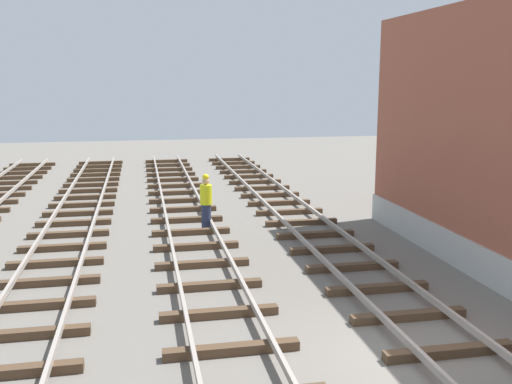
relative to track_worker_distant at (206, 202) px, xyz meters
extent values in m
plane|color=slate|center=(2.60, -9.94, -0.93)|extent=(80.00, 80.00, 0.00)
cube|color=#4C3826|center=(3.27, -9.94, -0.84)|extent=(2.50, 0.24, 0.18)
cube|color=#4C3826|center=(3.27, -8.30, -0.84)|extent=(2.50, 0.24, 0.18)
cube|color=#4C3826|center=(3.27, -6.66, -0.84)|extent=(2.50, 0.24, 0.18)
cube|color=#4C3826|center=(3.27, -5.01, -0.84)|extent=(2.50, 0.24, 0.18)
cube|color=#4C3826|center=(3.27, -3.37, -0.84)|extent=(2.50, 0.24, 0.18)
cube|color=#4C3826|center=(3.27, -1.73, -0.84)|extent=(2.50, 0.24, 0.18)
cube|color=#4C3826|center=(3.27, -0.08, -0.84)|extent=(2.50, 0.24, 0.18)
cube|color=#4C3826|center=(3.27, 1.56, -0.84)|extent=(2.50, 0.24, 0.18)
cube|color=#4C3826|center=(3.27, 3.20, -0.84)|extent=(2.50, 0.24, 0.18)
cube|color=#4C3826|center=(3.27, 4.84, -0.84)|extent=(2.50, 0.24, 0.18)
cube|color=#4C3826|center=(3.27, 6.49, -0.84)|extent=(2.50, 0.24, 0.18)
cube|color=#4C3826|center=(3.27, 8.13, -0.84)|extent=(2.50, 0.24, 0.18)
cube|color=#4C3826|center=(3.27, 9.77, -0.84)|extent=(2.50, 0.24, 0.18)
cube|color=#4C3826|center=(3.27, 11.41, -0.84)|extent=(2.50, 0.24, 0.18)
cube|color=#4C3826|center=(3.27, 13.06, -0.84)|extent=(2.50, 0.24, 0.18)
cube|color=#4C3826|center=(3.27, 14.70, -0.84)|extent=(2.50, 0.24, 0.18)
cube|color=#4C3826|center=(3.27, 16.34, -0.84)|extent=(2.50, 0.24, 0.18)
cube|color=#9E9389|center=(2.55, -9.94, -0.68)|extent=(0.08, 54.21, 0.14)
cube|color=#9E9389|center=(3.99, -9.94, -0.68)|extent=(0.08, 54.21, 0.14)
cube|color=#4C3826|center=(-0.57, -9.09, -0.84)|extent=(2.50, 0.24, 0.18)
cube|color=#4C3826|center=(-0.57, -7.40, -0.84)|extent=(2.50, 0.24, 0.18)
cube|color=#4C3826|center=(-0.57, -5.71, -0.84)|extent=(2.50, 0.24, 0.18)
cube|color=#4C3826|center=(-0.57, -4.01, -0.84)|extent=(2.50, 0.24, 0.18)
cube|color=#4C3826|center=(-0.57, -2.32, -0.84)|extent=(2.50, 0.24, 0.18)
cube|color=#4C3826|center=(-0.57, -0.62, -0.84)|extent=(2.50, 0.24, 0.18)
cube|color=#4C3826|center=(-0.57, 1.07, -0.84)|extent=(2.50, 0.24, 0.18)
cube|color=#4C3826|center=(-0.57, 2.76, -0.84)|extent=(2.50, 0.24, 0.18)
cube|color=#4C3826|center=(-0.57, 4.46, -0.84)|extent=(2.50, 0.24, 0.18)
cube|color=#4C3826|center=(-0.57, 6.15, -0.84)|extent=(2.50, 0.24, 0.18)
cube|color=#4C3826|center=(-0.57, 7.85, -0.84)|extent=(2.50, 0.24, 0.18)
cube|color=#4C3826|center=(-0.57, 9.54, -0.84)|extent=(2.50, 0.24, 0.18)
cube|color=#4C3826|center=(-0.57, 11.23, -0.84)|extent=(2.50, 0.24, 0.18)
cube|color=#4C3826|center=(-0.57, 12.93, -0.84)|extent=(2.50, 0.24, 0.18)
cube|color=#4C3826|center=(-0.57, 14.62, -0.84)|extent=(2.50, 0.24, 0.18)
cube|color=#4C3826|center=(-0.57, 16.32, -0.84)|extent=(2.50, 0.24, 0.18)
cube|color=#9E9389|center=(-1.29, -9.94, -0.68)|extent=(0.08, 54.21, 0.14)
cube|color=#9E9389|center=(0.15, -9.94, -0.68)|extent=(0.08, 54.21, 0.14)
cube|color=#4C3826|center=(-4.40, -9.19, -0.84)|extent=(2.50, 0.24, 0.18)
cube|color=#4C3826|center=(-4.40, -7.68, -0.84)|extent=(2.50, 0.24, 0.18)
cube|color=#4C3826|center=(-4.40, -6.18, -0.84)|extent=(2.50, 0.24, 0.18)
cube|color=#4C3826|center=(-4.40, -4.67, -0.84)|extent=(2.50, 0.24, 0.18)
cube|color=#4C3826|center=(-4.40, -3.17, -0.84)|extent=(2.50, 0.24, 0.18)
cube|color=#4C3826|center=(-4.40, -1.66, -0.84)|extent=(2.50, 0.24, 0.18)
cube|color=#4C3826|center=(-4.40, -0.15, -0.84)|extent=(2.50, 0.24, 0.18)
cube|color=#4C3826|center=(-4.40, 1.35, -0.84)|extent=(2.50, 0.24, 0.18)
cube|color=#4C3826|center=(-4.40, 2.86, -0.84)|extent=(2.50, 0.24, 0.18)
cube|color=#4C3826|center=(-4.40, 4.36, -0.84)|extent=(2.50, 0.24, 0.18)
cube|color=#4C3826|center=(-4.40, 5.87, -0.84)|extent=(2.50, 0.24, 0.18)
cube|color=#4C3826|center=(-4.40, 7.38, -0.84)|extent=(2.50, 0.24, 0.18)
cube|color=#4C3826|center=(-4.40, 8.88, -0.84)|extent=(2.50, 0.24, 0.18)
cube|color=#4C3826|center=(-4.40, 10.39, -0.84)|extent=(2.50, 0.24, 0.18)
cube|color=#4C3826|center=(-4.40, 11.89, -0.84)|extent=(2.50, 0.24, 0.18)
cube|color=#4C3826|center=(-4.40, 13.40, -0.84)|extent=(2.50, 0.24, 0.18)
cube|color=#4C3826|center=(-4.40, 14.91, -0.84)|extent=(2.50, 0.24, 0.18)
cube|color=#4C3826|center=(-4.40, 16.41, -0.84)|extent=(2.50, 0.24, 0.18)
cube|color=#9E9389|center=(-3.68, -9.94, -0.68)|extent=(0.08, 54.21, 0.14)
cube|color=#4C3826|center=(-8.24, 8.65, -0.84)|extent=(2.50, 0.24, 0.18)
cube|color=#4C3826|center=(-8.24, 10.19, -0.84)|extent=(2.50, 0.24, 0.18)
cube|color=#4C3826|center=(-8.24, 11.74, -0.84)|extent=(2.50, 0.24, 0.18)
cube|color=#4C3826|center=(-8.24, 13.29, -0.84)|extent=(2.50, 0.24, 0.18)
cube|color=#4C3826|center=(-8.24, 14.84, -0.84)|extent=(2.50, 0.24, 0.18)
cube|color=#4C3826|center=(-8.24, 16.39, -0.84)|extent=(2.50, 0.24, 0.18)
cylinder|color=#262D4C|center=(0.00, 0.00, -0.50)|extent=(0.32, 0.32, 0.85)
cylinder|color=yellow|center=(0.00, 0.00, 0.25)|extent=(0.40, 0.40, 0.65)
sphere|color=tan|center=(0.00, 0.00, 0.69)|extent=(0.24, 0.24, 0.24)
sphere|color=yellow|center=(0.00, 0.00, 0.83)|extent=(0.22, 0.22, 0.22)
camera|label=1|loc=(-2.05, -18.80, 3.97)|focal=40.79mm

